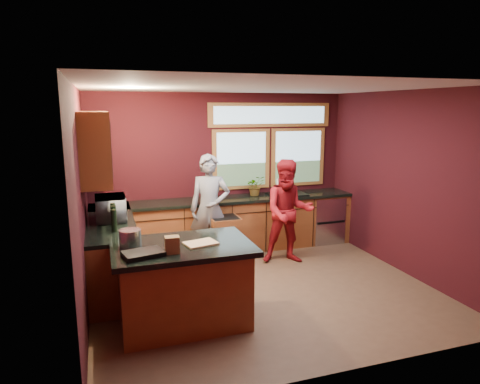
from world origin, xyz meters
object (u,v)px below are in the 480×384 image
person_grey (210,209)px  island (183,284)px  stock_pot (130,238)px  person_red (288,212)px  cutting_board (201,243)px

person_grey → island: bearing=-95.2°
island → stock_pot: 0.80m
person_red → stock_pot: size_ratio=6.92×
person_grey → stock_pot: bearing=-110.4°
person_grey → person_red: bearing=-1.0°
person_grey → cutting_board: 1.99m
person_grey → person_red: 1.24m
cutting_board → island: bearing=166.0°
person_grey → stock_pot: (-1.34, -1.70, 0.16)m
island → stock_pot: bearing=164.7°
island → stock_pot: size_ratio=6.46×
stock_pot → island: bearing=-15.3°
person_red → person_grey: bearing=175.7°
island → cutting_board: bearing=-14.0°
person_red → cutting_board: bearing=-125.1°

